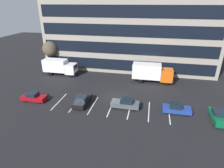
# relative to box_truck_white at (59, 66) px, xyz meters

# --- Properties ---
(ground_plane) EXTENTS (120.00, 120.00, 0.00)m
(ground_plane) POSITION_rel_box_truck_white_xyz_m (13.63, -7.84, -1.86)
(ground_plane) COLOR black
(office_building) EXTENTS (37.33, 13.91, 21.60)m
(office_building) POSITION_rel_box_truck_white_xyz_m (13.63, 10.11, 8.94)
(office_building) COLOR gray
(office_building) RESTS_ON ground_plane
(lot_markings) EXTENTS (16.94, 5.40, 0.01)m
(lot_markings) POSITION_rel_box_truck_white_xyz_m (13.63, -11.16, -1.85)
(lot_markings) COLOR silver
(lot_markings) RESTS_ON ground_plane
(box_truck_white) EXTENTS (7.12, 2.36, 3.30)m
(box_truck_white) POSITION_rel_box_truck_white_xyz_m (0.00, 0.00, 0.00)
(box_truck_white) COLOR white
(box_truck_white) RESTS_ON ground_plane
(box_truck_orange) EXTENTS (7.73, 2.56, 3.58)m
(box_truck_orange) POSITION_rel_box_truck_white_xyz_m (19.24, -0.03, 0.16)
(box_truck_orange) COLOR #D85914
(box_truck_orange) RESTS_ON ground_plane
(sedan_forest) EXTENTS (1.69, 4.04, 1.45)m
(sedan_forest) POSITION_rel_box_truck_white_xyz_m (28.22, -11.57, -1.17)
(sedan_forest) COLOR #0C5933
(sedan_forest) RESTS_ON ground_plane
(sedan_black) EXTENTS (1.76, 4.20, 1.51)m
(sedan_black) POSITION_rel_box_truck_white_xyz_m (9.14, -11.21, -1.15)
(sedan_black) COLOR black
(sedan_black) RESTS_ON ground_plane
(sedan_maroon) EXTENTS (3.87, 1.62, 1.39)m
(sedan_maroon) POSITION_rel_box_truck_white_xyz_m (1.21, -11.70, -1.20)
(sedan_maroon) COLOR maroon
(sedan_maroon) RESTS_ON ground_plane
(sedan_navy) EXTENTS (3.90, 1.63, 1.40)m
(sedan_navy) POSITION_rel_box_truck_white_xyz_m (22.99, -10.67, -1.20)
(sedan_navy) COLOR navy
(sedan_navy) RESTS_ON ground_plane
(sedan_charcoal) EXTENTS (4.15, 1.74, 1.48)m
(sedan_charcoal) POSITION_rel_box_truck_white_xyz_m (15.74, -10.78, -1.16)
(sedan_charcoal) COLOR #474C51
(sedan_charcoal) RESTS_ON ground_plane
(bare_tree) EXTENTS (3.44, 3.44, 6.44)m
(bare_tree) POSITION_rel_box_truck_white_xyz_m (-3.37, 3.03, 2.85)
(bare_tree) COLOR #473323
(bare_tree) RESTS_ON ground_plane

